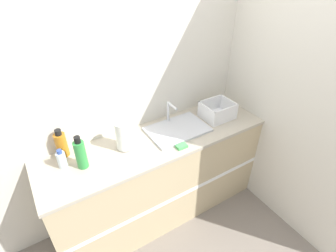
{
  "coord_description": "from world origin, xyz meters",
  "views": [
    {
      "loc": [
        -0.87,
        -1.29,
        2.3
      ],
      "look_at": [
        0.09,
        0.25,
        1.06
      ],
      "focal_mm": 28.0,
      "sensor_mm": 36.0,
      "label": 1
    }
  ],
  "objects_px": {
    "dish_rack": "(217,112)",
    "bottle_clear": "(62,159)",
    "sink": "(177,129)",
    "bottle_amber": "(61,144)",
    "paper_towel_roll": "(123,135)",
    "bottle_green": "(81,154)"
  },
  "relations": [
    {
      "from": "paper_towel_roll",
      "to": "dish_rack",
      "type": "xyz_separation_m",
      "value": [
        0.95,
        -0.03,
        -0.07
      ]
    },
    {
      "from": "paper_towel_roll",
      "to": "dish_rack",
      "type": "height_order",
      "value": "paper_towel_roll"
    },
    {
      "from": "bottle_clear",
      "to": "bottle_amber",
      "type": "bearing_deg",
      "value": 74.14
    },
    {
      "from": "paper_towel_roll",
      "to": "bottle_amber",
      "type": "relative_size",
      "value": 1.04
    },
    {
      "from": "paper_towel_roll",
      "to": "bottle_amber",
      "type": "xyz_separation_m",
      "value": [
        -0.44,
        0.17,
        -0.02
      ]
    },
    {
      "from": "bottle_green",
      "to": "dish_rack",
      "type": "bearing_deg",
      "value": 0.03
    },
    {
      "from": "sink",
      "to": "bottle_clear",
      "type": "xyz_separation_m",
      "value": [
        -0.98,
        0.06,
        0.05
      ]
    },
    {
      "from": "dish_rack",
      "to": "bottle_amber",
      "type": "bearing_deg",
      "value": 171.45
    },
    {
      "from": "dish_rack",
      "to": "bottle_green",
      "type": "relative_size",
      "value": 1.05
    },
    {
      "from": "sink",
      "to": "bottle_clear",
      "type": "relative_size",
      "value": 3.39
    },
    {
      "from": "sink",
      "to": "bottle_clear",
      "type": "height_order",
      "value": "sink"
    },
    {
      "from": "sink",
      "to": "bottle_clear",
      "type": "distance_m",
      "value": 0.99
    },
    {
      "from": "sink",
      "to": "bottle_green",
      "type": "distance_m",
      "value": 0.86
    },
    {
      "from": "paper_towel_roll",
      "to": "dish_rack",
      "type": "bearing_deg",
      "value": -2.11
    },
    {
      "from": "paper_towel_roll",
      "to": "bottle_clear",
      "type": "xyz_separation_m",
      "value": [
        -0.48,
        0.04,
        -0.06
      ]
    },
    {
      "from": "dish_rack",
      "to": "bottle_clear",
      "type": "distance_m",
      "value": 1.43
    },
    {
      "from": "sink",
      "to": "bottle_amber",
      "type": "relative_size",
      "value": 2.21
    },
    {
      "from": "sink",
      "to": "bottle_amber",
      "type": "distance_m",
      "value": 0.97
    },
    {
      "from": "paper_towel_roll",
      "to": "bottle_clear",
      "type": "height_order",
      "value": "paper_towel_roll"
    },
    {
      "from": "sink",
      "to": "bottle_amber",
      "type": "height_order",
      "value": "bottle_amber"
    },
    {
      "from": "paper_towel_roll",
      "to": "dish_rack",
      "type": "relative_size",
      "value": 0.87
    },
    {
      "from": "sink",
      "to": "bottle_clear",
      "type": "bearing_deg",
      "value": 176.79
    }
  ]
}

